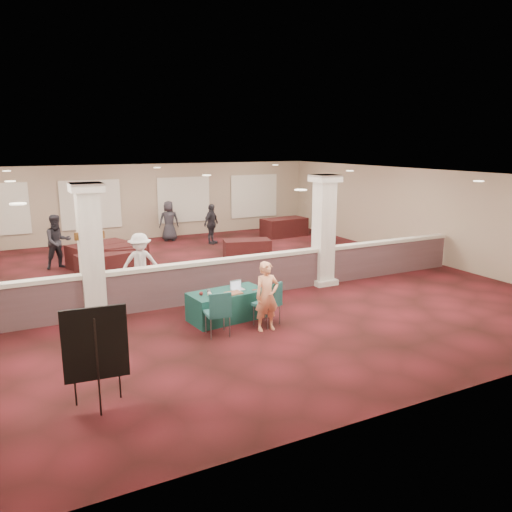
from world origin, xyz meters
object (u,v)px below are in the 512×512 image
far_table_front_center (118,258)px  attendee_d (169,221)px  far_table_back_left (98,254)px  far_table_back_right (284,227)px  attendee_c (211,224)px  attendee_b (141,263)px  conf_chair_side (219,310)px  far_table_front_left (106,264)px  far_table_back_center (117,256)px  near_table (227,305)px  woman (267,296)px  easel_board (95,345)px  far_table_front_right (247,249)px  conf_chair_main (270,300)px  attendee_a (58,242)px

far_table_front_center → attendee_d: bearing=53.3°
far_table_back_left → far_table_back_right: far_table_back_right is taller
attendee_c → attendee_d: (-1.35, 1.43, 0.02)m
attendee_b → conf_chair_side: bearing=-72.2°
far_table_front_left → far_table_back_right: 9.01m
far_table_back_center → far_table_back_right: far_table_back_right is taller
near_table → woman: 1.24m
woman → far_table_front_left: (-2.27, 6.43, -0.43)m
conf_chair_side → attendee_c: bearing=74.7°
far_table_front_left → attendee_b: 2.49m
conf_chair_side → attendee_d: (2.31, 10.93, 0.25)m
easel_board → attendee_b: 6.21m
easel_board → far_table_back_center: 9.29m
far_table_front_left → easel_board: bearing=-101.4°
far_table_back_right → attendee_b: (-7.87, -5.71, 0.44)m
conf_chair_side → far_table_front_center: 6.96m
woman → far_table_front_left: woman is taller
far_table_front_right → far_table_front_center: bearing=174.4°
far_table_back_right → attendee_d: 5.07m
far_table_front_left → far_table_back_left: bearing=90.0°
conf_chair_main → far_table_back_right: (5.91, 9.57, -0.20)m
attendee_c → easel_board: bearing=-155.9°
attendee_a → attendee_b: bearing=-79.5°
attendee_a → far_table_front_left: bearing=-65.6°
conf_chair_main → far_table_front_left: bearing=90.0°
far_table_front_left → far_table_back_right: bearing=21.7°
far_table_back_right → far_table_front_center: bearing=-161.0°
conf_chair_main → attendee_d: attendee_d is taller
woman → far_table_back_right: bearing=59.7°
near_table → far_table_back_center: far_table_back_center is taller
easel_board → attendee_b: size_ratio=0.99×
far_table_back_right → attendee_b: 9.74m
far_table_front_center → far_table_front_left: bearing=-129.2°
attendee_c → far_table_back_right: bearing=-33.9°
conf_chair_side → attendee_d: bearing=83.9°
far_table_back_center → attendee_b: bearing=-90.0°
easel_board → far_table_back_right: (10.03, 11.53, -0.65)m
far_table_back_right → attendee_c: bearing=-177.7°
far_table_back_center → attendee_d: size_ratio=1.12×
conf_chair_side → far_table_front_right: bearing=65.3°
far_table_front_left → attendee_a: bearing=127.3°
attendee_b → attendee_c: size_ratio=1.02×
far_table_back_right → attendee_c: (-3.53, -0.14, 0.42)m
near_table → far_table_back_center: size_ratio=0.92×
far_table_back_right → easel_board: bearing=-131.0°
far_table_back_right → attendee_c: 3.56m
conf_chair_main → attendee_b: size_ratio=0.61×
far_table_front_center → far_table_back_center: bearing=90.0°
attendee_b → attendee_d: bearing=75.0°
near_table → far_table_front_center: (-1.27, 6.00, 0.03)m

